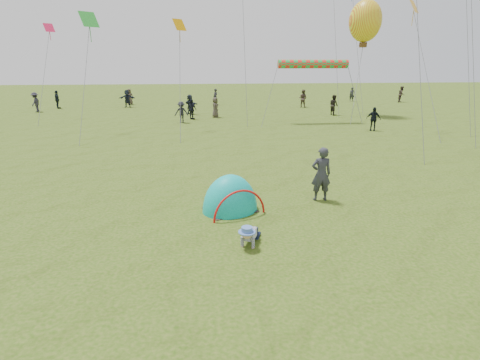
{
  "coord_description": "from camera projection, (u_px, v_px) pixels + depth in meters",
  "views": [
    {
      "loc": [
        -1.36,
        -8.61,
        4.67
      ],
      "look_at": [
        -0.25,
        2.74,
        1.0
      ],
      "focal_mm": 28.0,
      "sensor_mm": 36.0,
      "label": 1
    }
  ],
  "objects": [
    {
      "name": "diamond_kite_0",
      "position": [
        49.0,
        28.0,
        30.01
      ],
      "size": [
        0.81,
        0.81,
        0.67
      ],
      "primitive_type": "plane",
      "rotation": [
        1.05,
        0.0,
        0.79
      ],
      "color": "#EF1D52"
    },
    {
      "name": "crowd_person_14",
      "position": [
        373.0,
        119.0,
        25.6
      ],
      "size": [
        1.02,
        0.78,
        1.61
      ],
      "primitive_type": "imported",
      "rotation": [
        0.0,
        0.0,
        5.81
      ],
      "color": "black",
      "rests_on": "ground"
    },
    {
      "name": "crowd_person_2",
      "position": [
        192.0,
        109.0,
        30.5
      ],
      "size": [
        0.97,
        0.93,
        1.63
      ],
      "primitive_type": "imported",
      "rotation": [
        0.0,
        0.0,
        2.41
      ],
      "color": "black",
      "rests_on": "ground"
    },
    {
      "name": "crowd_person_6",
      "position": [
        352.0,
        94.0,
        43.78
      ],
      "size": [
        0.66,
        0.5,
        1.61
      ],
      "primitive_type": "imported",
      "rotation": [
        0.0,
        0.0,
        6.06
      ],
      "color": "#27282D",
      "rests_on": "ground"
    },
    {
      "name": "standing_adult",
      "position": [
        321.0,
        174.0,
        12.78
      ],
      "size": [
        0.69,
        0.45,
        1.89
      ],
      "primitive_type": "imported",
      "rotation": [
        0.0,
        0.0,
        3.14
      ],
      "color": "#2C2D35",
      "rests_on": "ground"
    },
    {
      "name": "popup_tent",
      "position": [
        230.0,
        210.0,
        12.2
      ],
      "size": [
        2.28,
        2.1,
        2.39
      ],
      "primitive_type": "ellipsoid",
      "rotation": [
        0.0,
        0.0,
        0.39
      ],
      "color": "#028582",
      "rests_on": "ground"
    },
    {
      "name": "crowd_person_8",
      "position": [
        57.0,
        100.0,
        37.29
      ],
      "size": [
        0.96,
        1.09,
        1.77
      ],
      "primitive_type": "imported",
      "rotation": [
        0.0,
        0.0,
        2.2
      ],
      "color": "black",
      "rests_on": "ground"
    },
    {
      "name": "crowd_person_10",
      "position": [
        215.0,
        107.0,
        31.5
      ],
      "size": [
        0.74,
        0.93,
        1.67
      ],
      "primitive_type": "imported",
      "rotation": [
        0.0,
        0.0,
        1.29
      ],
      "color": "#41392F",
      "rests_on": "ground"
    },
    {
      "name": "crawling_toddler",
      "position": [
        249.0,
        234.0,
        9.82
      ],
      "size": [
        0.84,
        0.97,
        0.63
      ],
      "primitive_type": null,
      "rotation": [
        0.0,
        0.0,
        -0.4
      ],
      "color": "black",
      "rests_on": "ground"
    },
    {
      "name": "diamond_kite_3",
      "position": [
        89.0,
        19.0,
        23.79
      ],
      "size": [
        1.17,
        1.17,
        0.96
      ],
      "primitive_type": "plane",
      "rotation": [
        1.05,
        0.0,
        0.79
      ],
      "color": "green"
    },
    {
      "name": "balloon_kite",
      "position": [
        365.0,
        24.0,
        31.01
      ],
      "size": [
        2.66,
        2.66,
        3.73
      ],
      "primitive_type": null,
      "color": "#F2F825"
    },
    {
      "name": "rainbow_tube_kite",
      "position": [
        313.0,
        64.0,
        28.1
      ],
      "size": [
        5.33,
        0.64,
        0.64
      ],
      "primitive_type": "cylinder",
      "rotation": [
        0.0,
        1.57,
        0.0
      ],
      "color": "red"
    },
    {
      "name": "crowd_person_3",
      "position": [
        181.0,
        112.0,
        28.88
      ],
      "size": [
        1.06,
        0.62,
        1.62
      ],
      "primitive_type": "imported",
      "rotation": [
        0.0,
        0.0,
        6.26
      ],
      "color": "black",
      "rests_on": "ground"
    },
    {
      "name": "crowd_person_4",
      "position": [
        130.0,
        97.0,
        40.66
      ],
      "size": [
        0.88,
        0.63,
        1.68
      ],
      "primitive_type": "imported",
      "rotation": [
        0.0,
        0.0,
        6.16
      ],
      "color": "#473A2F",
      "rests_on": "ground"
    },
    {
      "name": "crowd_person_11",
      "position": [
        190.0,
        104.0,
        33.43
      ],
      "size": [
        1.4,
        1.58,
        1.73
      ],
      "primitive_type": "imported",
      "rotation": [
        0.0,
        0.0,
        2.24
      ],
      "color": "black",
      "rests_on": "ground"
    },
    {
      "name": "diamond_kite_2",
      "position": [
        414.0,
        6.0,
        24.2
      ],
      "size": [
        0.99,
        0.99,
        0.81
      ],
      "primitive_type": "plane",
      "rotation": [
        1.05,
        0.0,
        0.79
      ],
      "color": "gold"
    },
    {
      "name": "crowd_person_9",
      "position": [
        36.0,
        102.0,
        34.85
      ],
      "size": [
        0.73,
        1.19,
        1.8
      ],
      "primitive_type": "imported",
      "rotation": [
        0.0,
        0.0,
        4.66
      ],
      "color": "#282530",
      "rests_on": "ground"
    },
    {
      "name": "crowd_person_1",
      "position": [
        303.0,
        98.0,
        38.27
      ],
      "size": [
        1.09,
        1.04,
        1.77
      ],
      "primitive_type": "imported",
      "rotation": [
        0.0,
        0.0,
        2.54
      ],
      "color": "#463731",
      "rests_on": "ground"
    },
    {
      "name": "crowd_person_13",
      "position": [
        334.0,
        105.0,
        32.88
      ],
      "size": [
        0.88,
        1.01,
        1.75
      ],
      "primitive_type": "imported",
      "rotation": [
        0.0,
        0.0,
        1.87
      ],
      "color": "black",
      "rests_on": "ground"
    },
    {
      "name": "ground",
      "position": [
        260.0,
        248.0,
        9.71
      ],
      "size": [
        140.0,
        140.0,
        0.0
      ],
      "primitive_type": "plane",
      "color": "#204608"
    },
    {
      "name": "diamond_kite_1",
      "position": [
        179.0,
        25.0,
        24.67
      ],
      "size": [
        0.92,
        0.92,
        0.75
      ],
      "primitive_type": "plane",
      "rotation": [
        1.05,
        0.0,
        0.79
      ],
      "color": "#D38900"
    },
    {
      "name": "crowd_person_0",
      "position": [
        215.0,
        97.0,
        40.35
      ],
      "size": [
        0.68,
        0.74,
        1.71
      ],
      "primitive_type": "imported",
      "rotation": [
        0.0,
        0.0,
        5.27
      ],
      "color": "#242229",
      "rests_on": "ground"
    },
    {
      "name": "crowd_person_5",
      "position": [
        127.0,
        99.0,
        38.3
      ],
      "size": [
        1.65,
        0.58,
        1.75
      ],
      "primitive_type": "imported",
      "rotation": [
        0.0,
        0.0,
        0.04
      ],
      "color": "black",
      "rests_on": "ground"
    },
    {
      "name": "crowd_person_7",
      "position": [
        402.0,
        94.0,
        42.9
      ],
      "size": [
        1.08,
        1.11,
        1.8
      ],
      "primitive_type": "imported",
      "rotation": [
        0.0,
        0.0,
        0.9
      ],
      "color": "#40332E",
      "rests_on": "ground"
    }
  ]
}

